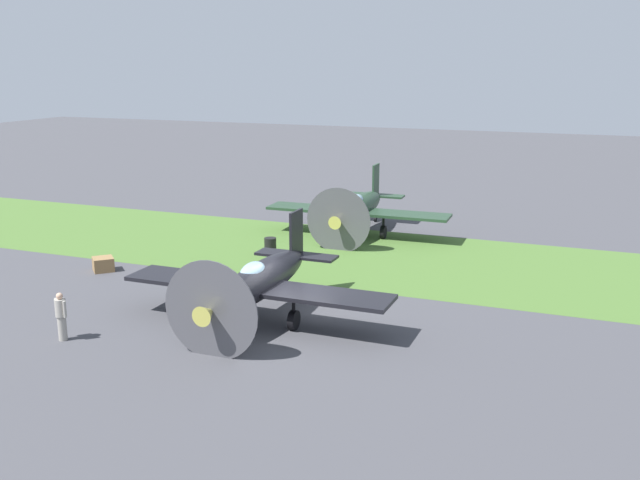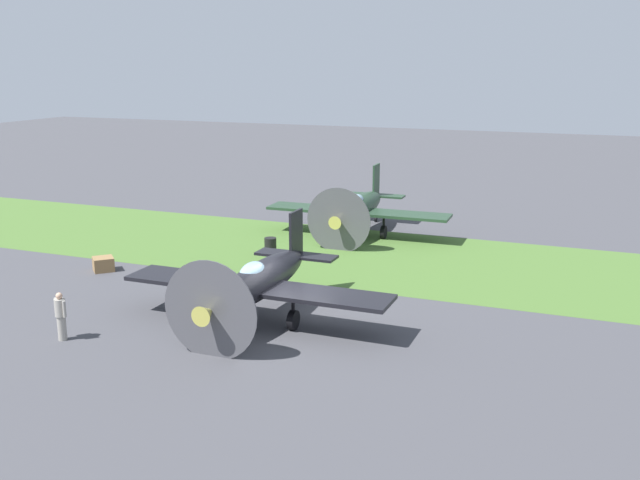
{
  "view_description": "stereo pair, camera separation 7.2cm",
  "coord_description": "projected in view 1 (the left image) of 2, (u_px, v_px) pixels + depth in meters",
  "views": [
    {
      "loc": [
        -9.9,
        22.54,
        9.43
      ],
      "look_at": [
        1.97,
        -7.47,
        1.37
      ],
      "focal_mm": 40.09,
      "sensor_mm": 36.0,
      "label": 1
    },
    {
      "loc": [
        -9.96,
        22.51,
        9.43
      ],
      "look_at": [
        1.97,
        -7.47,
        1.37
      ],
      "focal_mm": 40.09,
      "sensor_mm": 36.0,
      "label": 2
    }
  ],
  "objects": [
    {
      "name": "ground_plane",
      "position": [
        295.0,
        327.0,
        26.15
      ],
      "size": [
        160.0,
        160.0,
        0.0
      ],
      "primitive_type": "plane",
      "color": "#424247"
    },
    {
      "name": "grass_verge",
      "position": [
        378.0,
        257.0,
        35.49
      ],
      "size": [
        120.0,
        11.0,
        0.01
      ],
      "primitive_type": "cube",
      "color": "#476B2D",
      "rests_on": "ground"
    },
    {
      "name": "airplane_lead",
      "position": [
        259.0,
        281.0,
        26.41
      ],
      "size": [
        10.3,
        8.21,
        3.7
      ],
      "rotation": [
        0.0,
        0.0,
        -0.0
      ],
      "color": "black",
      "rests_on": "ground"
    },
    {
      "name": "airplane_wingman",
      "position": [
        358.0,
        208.0,
        39.71
      ],
      "size": [
        10.3,
        8.18,
        3.69
      ],
      "rotation": [
        0.0,
        0.0,
        0.03
      ],
      "color": "#233D28",
      "rests_on": "ground"
    },
    {
      "name": "ground_crew_chief",
      "position": [
        61.0,
        315.0,
        24.7
      ],
      "size": [
        0.61,
        0.38,
        1.73
      ],
      "rotation": [
        0.0,
        0.0,
        5.98
      ],
      "color": "#9E998E",
      "rests_on": "ground"
    },
    {
      "name": "fuel_drum",
      "position": [
        270.0,
        247.0,
        35.74
      ],
      "size": [
        0.6,
        0.6,
        0.9
      ],
      "primitive_type": "cylinder",
      "color": "black",
      "rests_on": "ground"
    },
    {
      "name": "supply_crate",
      "position": [
        103.0,
        264.0,
        33.09
      ],
      "size": [
        1.27,
        1.27,
        0.64
      ],
      "primitive_type": "cube",
      "rotation": [
        0.0,
        0.0,
        0.8
      ],
      "color": "olive",
      "rests_on": "ground"
    }
  ]
}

